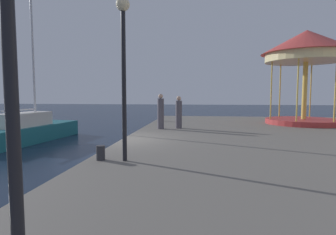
% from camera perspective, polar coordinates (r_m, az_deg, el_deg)
% --- Properties ---
extents(ground_plane, '(120.00, 120.00, 0.00)m').
position_cam_1_polar(ground_plane, '(11.49, -9.30, -8.30)').
color(ground_plane, '#162338').
extents(quay_dock, '(14.55, 24.22, 0.80)m').
position_cam_1_polar(quay_dock, '(11.72, 27.54, -6.53)').
color(quay_dock, slate).
rests_on(quay_dock, ground).
extents(sailboat_teal, '(2.59, 6.83, 7.81)m').
position_cam_1_polar(sailboat_teal, '(16.86, -27.00, -2.38)').
color(sailboat_teal, '#19606B').
rests_on(sailboat_teal, ground).
extents(carousel, '(5.21, 5.21, 5.62)m').
position_cam_1_polar(carousel, '(18.77, 26.81, 11.71)').
color(carousel, '#B23333').
rests_on(carousel, quay_dock).
extents(lamp_post_mid_promenade, '(0.36, 0.36, 4.30)m').
position_cam_1_polar(lamp_post_mid_promenade, '(7.48, -9.25, 13.57)').
color(lamp_post_mid_promenade, black).
rests_on(lamp_post_mid_promenade, quay_dock).
extents(bollard_south, '(0.24, 0.24, 0.40)m').
position_cam_1_polar(bollard_south, '(7.79, -13.85, -7.14)').
color(bollard_south, '#2D2D33').
rests_on(bollard_south, quay_dock).
extents(bollard_center, '(0.24, 0.24, 0.40)m').
position_cam_1_polar(bollard_center, '(18.56, -1.72, -0.12)').
color(bollard_center, '#2D2D33').
rests_on(bollard_center, quay_dock).
extents(person_mid_promenade, '(0.34, 0.34, 1.83)m').
position_cam_1_polar(person_mid_promenade, '(14.29, -1.54, 1.05)').
color(person_mid_promenade, '#514C56').
rests_on(person_mid_promenade, quay_dock).
extents(person_far_corner, '(0.34, 0.34, 1.71)m').
position_cam_1_polar(person_far_corner, '(14.53, 2.25, 0.89)').
color(person_far_corner, '#514C56').
rests_on(person_far_corner, quay_dock).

